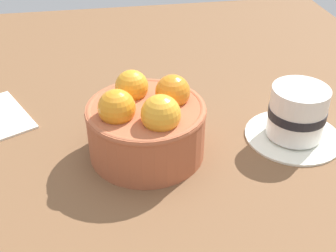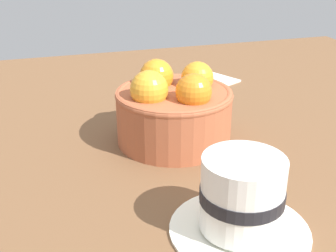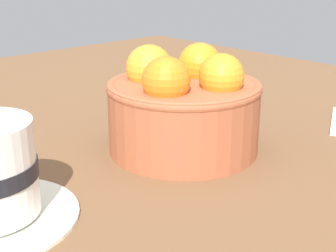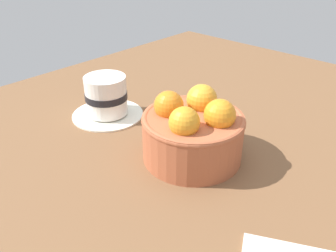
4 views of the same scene
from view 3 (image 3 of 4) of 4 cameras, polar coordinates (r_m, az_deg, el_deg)
name	(u,v)px [view 3 (image 3 of 4)]	position (r cm, az deg, el deg)	size (l,w,h in cm)	color
ground_plane	(183,171)	(48.21, 1.80, -5.38)	(111.89, 94.17, 4.74)	brown
terracotta_bowl	(183,106)	(45.79, 1.85, 2.41)	(14.70, 14.70, 10.08)	#AD5938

